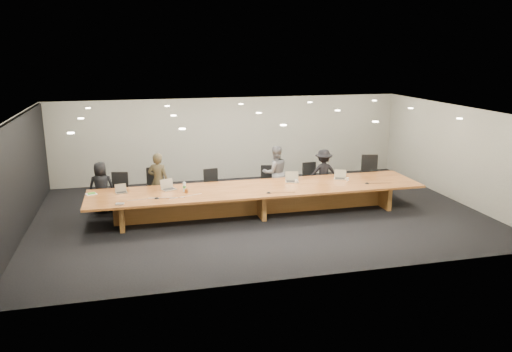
{
  "coord_description": "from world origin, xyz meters",
  "views": [
    {
      "loc": [
        -3.18,
        -12.57,
        4.39
      ],
      "look_at": [
        0.0,
        0.3,
        1.0
      ],
      "focal_mm": 35.0,
      "sensor_mm": 36.0,
      "label": 1
    }
  ],
  "objects_px": {
    "chair_right": "(312,179)",
    "person_a": "(101,187)",
    "chair_left": "(158,188)",
    "person_c": "(275,173)",
    "laptop_e": "(340,175)",
    "chair_far_right": "(371,174)",
    "mic_left": "(157,198)",
    "mic_center": "(269,192)",
    "amber_mug": "(186,191)",
    "paper_cup_far": "(348,179)",
    "chair_far_left": "(119,192)",
    "av_box": "(120,204)",
    "laptop_a": "(121,189)",
    "laptop_d": "(292,177)",
    "laptop_b": "(169,185)",
    "water_bottle": "(184,187)",
    "chair_mid_right": "(268,183)",
    "conference_table": "(259,196)",
    "chair_mid_left": "(213,186)",
    "person_d": "(323,173)",
    "mic_right": "(367,183)",
    "paper_cup_near": "(296,181)",
    "person_b": "(158,181)"
  },
  "relations": [
    {
      "from": "chair_right",
      "to": "person_a",
      "type": "bearing_deg",
      "value": 176.07
    },
    {
      "from": "chair_left",
      "to": "person_c",
      "type": "xyz_separation_m",
      "value": [
        3.46,
        0.0,
        0.23
      ]
    },
    {
      "from": "laptop_e",
      "to": "chair_far_right",
      "type": "bearing_deg",
      "value": 56.13
    },
    {
      "from": "laptop_e",
      "to": "mic_left",
      "type": "xyz_separation_m",
      "value": [
        -5.23,
        -0.7,
        -0.12
      ]
    },
    {
      "from": "laptop_e",
      "to": "mic_center",
      "type": "bearing_deg",
      "value": -134.5
    },
    {
      "from": "amber_mug",
      "to": "paper_cup_far",
      "type": "relative_size",
      "value": 1.25
    },
    {
      "from": "chair_far_left",
      "to": "av_box",
      "type": "distance_m",
      "value": 1.88
    },
    {
      "from": "laptop_a",
      "to": "av_box",
      "type": "bearing_deg",
      "value": -103.41
    },
    {
      "from": "chair_far_left",
      "to": "chair_left",
      "type": "bearing_deg",
      "value": 17.11
    },
    {
      "from": "laptop_d",
      "to": "av_box",
      "type": "distance_m",
      "value": 4.77
    },
    {
      "from": "laptop_b",
      "to": "water_bottle",
      "type": "bearing_deg",
      "value": -55.93
    },
    {
      "from": "chair_mid_right",
      "to": "amber_mug",
      "type": "height_order",
      "value": "chair_mid_right"
    },
    {
      "from": "chair_far_left",
      "to": "chair_right",
      "type": "bearing_deg",
      "value": 15.12
    },
    {
      "from": "person_c",
      "to": "chair_mid_right",
      "type": "bearing_deg",
      "value": -4.03
    },
    {
      "from": "person_c",
      "to": "water_bottle",
      "type": "height_order",
      "value": "person_c"
    },
    {
      "from": "chair_left",
      "to": "amber_mug",
      "type": "xyz_separation_m",
      "value": [
        0.67,
        -1.32,
        0.23
      ]
    },
    {
      "from": "conference_table",
      "to": "chair_mid_left",
      "type": "relative_size",
      "value": 8.83
    },
    {
      "from": "person_c",
      "to": "laptop_a",
      "type": "height_order",
      "value": "person_c"
    },
    {
      "from": "chair_right",
      "to": "person_d",
      "type": "relative_size",
      "value": 0.71
    },
    {
      "from": "laptop_e",
      "to": "mic_center",
      "type": "distance_m",
      "value": 2.54
    },
    {
      "from": "amber_mug",
      "to": "mic_right",
      "type": "xyz_separation_m",
      "value": [
        4.98,
        -0.27,
        -0.04
      ]
    },
    {
      "from": "chair_mid_right",
      "to": "mic_center",
      "type": "height_order",
      "value": "chair_mid_right"
    },
    {
      "from": "laptop_b",
      "to": "mic_center",
      "type": "distance_m",
      "value": 2.66
    },
    {
      "from": "laptop_a",
      "to": "av_box",
      "type": "height_order",
      "value": "laptop_a"
    },
    {
      "from": "chair_mid_left",
      "to": "mic_center",
      "type": "xyz_separation_m",
      "value": [
        1.16,
        -1.85,
        0.26
      ]
    },
    {
      "from": "chair_mid_right",
      "to": "laptop_b",
      "type": "distance_m",
      "value": 3.13
    },
    {
      "from": "chair_right",
      "to": "water_bottle",
      "type": "height_order",
      "value": "chair_right"
    },
    {
      "from": "chair_right",
      "to": "water_bottle",
      "type": "distance_m",
      "value": 4.18
    },
    {
      "from": "water_bottle",
      "to": "paper_cup_far",
      "type": "bearing_deg",
      "value": -0.03
    },
    {
      "from": "chair_far_right",
      "to": "laptop_d",
      "type": "xyz_separation_m",
      "value": [
        -2.83,
        -0.83,
        0.29
      ]
    },
    {
      "from": "chair_left",
      "to": "mic_center",
      "type": "bearing_deg",
      "value": -45.67
    },
    {
      "from": "chair_mid_left",
      "to": "person_c",
      "type": "bearing_deg",
      "value": -10.17
    },
    {
      "from": "paper_cup_near",
      "to": "mic_right",
      "type": "height_order",
      "value": "paper_cup_near"
    },
    {
      "from": "person_b",
      "to": "laptop_d",
      "type": "bearing_deg",
      "value": -171.29
    },
    {
      "from": "chair_mid_right",
      "to": "person_b",
      "type": "height_order",
      "value": "person_b"
    },
    {
      "from": "chair_right",
      "to": "person_c",
      "type": "xyz_separation_m",
      "value": [
        -1.17,
        -0.05,
        0.29
      ]
    },
    {
      "from": "mic_left",
      "to": "mic_right",
      "type": "xyz_separation_m",
      "value": [
        5.76,
        0.05,
        -0.0
      ]
    },
    {
      "from": "laptop_b",
      "to": "av_box",
      "type": "xyz_separation_m",
      "value": [
        -1.25,
        -1.02,
        -0.13
      ]
    },
    {
      "from": "person_b",
      "to": "mic_center",
      "type": "bearing_deg",
      "value": 168.99
    },
    {
      "from": "chair_mid_right",
      "to": "person_d",
      "type": "bearing_deg",
      "value": 14.3
    },
    {
      "from": "person_a",
      "to": "water_bottle",
      "type": "height_order",
      "value": "person_a"
    },
    {
      "from": "person_d",
      "to": "av_box",
      "type": "height_order",
      "value": "person_d"
    },
    {
      "from": "person_d",
      "to": "mic_center",
      "type": "bearing_deg",
      "value": 46.18
    },
    {
      "from": "mic_left",
      "to": "paper_cup_near",
      "type": "bearing_deg",
      "value": 8.54
    },
    {
      "from": "person_d",
      "to": "laptop_e",
      "type": "relative_size",
      "value": 4.34
    },
    {
      "from": "water_bottle",
      "to": "mic_right",
      "type": "relative_size",
      "value": 1.95
    },
    {
      "from": "conference_table",
      "to": "amber_mug",
      "type": "relative_size",
      "value": 80.26
    },
    {
      "from": "chair_right",
      "to": "chair_far_right",
      "type": "xyz_separation_m",
      "value": [
        1.88,
        -0.15,
        0.08
      ]
    },
    {
      "from": "laptop_d",
      "to": "mic_right",
      "type": "height_order",
      "value": "laptop_d"
    },
    {
      "from": "chair_far_left",
      "to": "mic_right",
      "type": "height_order",
      "value": "chair_far_left"
    }
  ]
}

